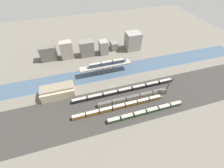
{
  "coord_description": "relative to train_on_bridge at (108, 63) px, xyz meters",
  "views": [
    {
      "loc": [
        -28.86,
        -97.51,
        100.5
      ],
      "look_at": [
        0.0,
        -1.46,
        3.86
      ],
      "focal_mm": 24.0,
      "sensor_mm": 36.0,
      "label": 1
    }
  ],
  "objects": [
    {
      "name": "city_block_far_right",
      "position": [
        19.53,
        43.08,
        -6.84
      ],
      "size": [
        8.09,
        12.09,
        9.48
      ],
      "primitive_type": "cube",
      "color": "slate",
      "rests_on": "ground"
    },
    {
      "name": "warehouse_building",
      "position": [
        -51.31,
        -18.4,
        -6.67
      ],
      "size": [
        28.17,
        14.17,
        10.32
      ],
      "color": "tan",
      "rests_on": "ground"
    },
    {
      "name": "city_block_center",
      "position": [
        -15.35,
        37.98,
        -2.39
      ],
      "size": [
        16.37,
        10.44,
        18.37
      ],
      "primitive_type": "cube",
      "color": "slate",
      "rests_on": "ground"
    },
    {
      "name": "train_on_bridge",
      "position": [
        0.0,
        0.0,
        0.0
      ],
      "size": [
        40.11,
        3.13,
        3.94
      ],
      "color": "#2D384C",
      "rests_on": "bridge"
    },
    {
      "name": "signal_tower",
      "position": [
        41.36,
        -44.69,
        -3.3
      ],
      "size": [
        1.05,
        1.05,
        16.98
      ],
      "color": "#4C4C51",
      "rests_on": "ground"
    },
    {
      "name": "train_yard_mid",
      "position": [
        -3.54,
        -48.19,
        -9.62
      ],
      "size": [
        79.17,
        2.74,
        3.99
      ],
      "color": "brown",
      "rests_on": "ground"
    },
    {
      "name": "city_block_right",
      "position": [
        4.53,
        36.51,
        -3.4
      ],
      "size": [
        9.67,
        10.83,
        16.36
      ],
      "primitive_type": "cube",
      "color": "gray",
      "rests_on": "ground"
    },
    {
      "name": "train_yard_near",
      "position": [
        16.16,
        -58.74,
        -9.9
      ],
      "size": [
        67.61,
        3.16,
        3.42
      ],
      "color": "#23381E",
      "rests_on": "ground"
    },
    {
      "name": "train_yard_far",
      "position": [
        11.61,
        -41.92,
        -9.69
      ],
      "size": [
        66.38,
        2.78,
        3.84
      ],
      "color": "gray",
      "rests_on": "ground"
    },
    {
      "name": "train_yard_outer",
      "position": [
        8.36,
        -31.73,
        -9.72
      ],
      "size": [
        100.1,
        2.92,
        3.78
      ],
      "color": "black",
      "rests_on": "ground"
    },
    {
      "name": "city_block_left",
      "position": [
        -37.84,
        38.92,
        -1.26
      ],
      "size": [
        13.53,
        9.14,
        20.64
      ],
      "primitive_type": "cube",
      "color": "gray",
      "rests_on": "ground"
    },
    {
      "name": "railbed_yard",
      "position": [
        -2.63,
        -45.08,
        -11.58
      ],
      "size": [
        280.0,
        42.0,
        0.01
      ],
      "primitive_type": "cube",
      "color": "#33302D",
      "rests_on": "ground"
    },
    {
      "name": "river_water",
      "position": [
        -2.63,
        0.0,
        -11.58
      ],
      "size": [
        320.0,
        21.93,
        0.01
      ],
      "primitive_type": "cube",
      "color": "#3D5166",
      "rests_on": "ground"
    },
    {
      "name": "ground_plane",
      "position": [
        -2.63,
        -21.08,
        -11.58
      ],
      "size": [
        400.0,
        400.0,
        0.0
      ],
      "primitive_type": "plane",
      "color": "#666056"
    },
    {
      "name": "city_block_far_left",
      "position": [
        -58.52,
        41.71,
        -3.13
      ],
      "size": [
        17.43,
        10.33,
        16.9
      ],
      "primitive_type": "cube",
      "color": "#605B56",
      "rests_on": "ground"
    },
    {
      "name": "city_block_tall",
      "position": [
        42.04,
        36.66,
        -0.94
      ],
      "size": [
        17.23,
        14.88,
        21.27
      ],
      "primitive_type": "cube",
      "color": "gray",
      "rests_on": "ground"
    },
    {
      "name": "bridge",
      "position": [
        -2.63,
        0.0,
        -3.82
      ],
      "size": [
        52.09,
        7.51,
        9.66
      ],
      "color": "gray",
      "rests_on": "ground"
    }
  ]
}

